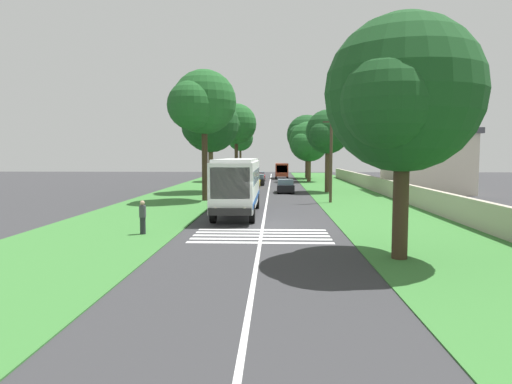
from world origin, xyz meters
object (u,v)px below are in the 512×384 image
roadside_building (425,161)px  pedestrian (143,217)px  roadside_tree_left_2 (235,125)px  roadside_tree_right_3 (305,136)px  roadside_tree_left_1 (202,104)px  roadside_tree_left_3 (209,126)px  utility_pole (331,157)px  trailing_car_1 (253,182)px  roadside_tree_left_0 (240,139)px  trailing_car_3 (259,177)px  roadside_tree_right_2 (308,142)px  roadside_tree_right_1 (327,133)px  trailing_minibus_0 (282,169)px  trailing_car_2 (258,180)px  coach_bus (238,183)px  trailing_car_0 (285,186)px  roadside_tree_right_0 (399,98)px

roadside_building → pedestrian: bearing=140.1°
roadside_tree_left_2 → pedestrian: (-46.66, 0.62, -7.48)m
roadside_tree_right_3 → roadside_tree_left_1: bearing=163.3°
roadside_tree_left_3 → utility_pole: roadside_tree_left_3 is taller
trailing_car_1 → roadside_tree_left_2: (13.64, 3.31, 7.72)m
roadside_tree_left_1 → roadside_tree_right_3: 39.53m
roadside_tree_left_0 → roadside_building: bearing=-149.6°
roadside_tree_left_1 → roadside_tree_left_2: size_ratio=0.97×
roadside_building → roadside_tree_left_2: bearing=48.2°
trailing_car_3 → roadside_tree_left_1: roadside_tree_left_1 is taller
roadside_tree_left_3 → roadside_building: bearing=-87.0°
roadside_tree_right_2 → roadside_building: 21.74m
roadside_tree_right_2 → utility_pole: 29.85m
roadside_tree_left_2 → utility_pole: bearing=-161.0°
roadside_tree_left_1 → pedestrian: roadside_tree_left_1 is taller
trailing_car_1 → roadside_tree_left_3: size_ratio=0.42×
trailing_car_1 → roadside_tree_left_0: (32.63, 3.97, 6.32)m
roadside_tree_left_2 → roadside_tree_right_1: 23.10m
roadside_tree_right_2 → roadside_building: size_ratio=0.95×
trailing_minibus_0 → roadside_tree_right_1: roadside_tree_right_1 is taller
roadside_tree_right_1 → roadside_building: (0.30, -10.47, -2.93)m
trailing_car_3 → trailing_car_2: bearing=-179.4°
pedestrian → roadside_tree_left_2: bearing=-0.8°
coach_bus → utility_pole: 10.61m
trailing_car_2 → roadside_tree_right_2: roadside_tree_right_2 is taller
trailing_car_1 → roadside_tree_left_3: roadside_tree_left_3 is taller
coach_bus → trailing_minibus_0: bearing=-4.4°
roadside_tree_left_3 → trailing_car_0: bearing=-88.4°
trailing_car_0 → roadside_tree_left_0: bearing=11.1°
trailing_car_2 → roadside_tree_left_3: (-12.45, 4.62, 6.37)m
coach_bus → trailing_car_2: bearing=-0.5°
pedestrian → coach_bus: bearing=-27.0°
roadside_tree_right_0 → roadside_building: size_ratio=0.99×
trailing_car_1 → roadside_tree_left_1: bearing=167.5°
utility_pole → roadside_building: size_ratio=0.78×
coach_bus → roadside_building: (18.92, -18.46, 1.20)m
trailing_car_2 → roadside_tree_right_2: size_ratio=0.49×
roadside_tree_right_2 → trailing_minibus_0: bearing=20.6°
roadside_tree_right_2 → roadside_tree_right_0: bearing=179.7°
roadside_tree_left_3 → roadside_tree_left_0: bearing=-0.3°
roadside_tree_left_3 → roadside_tree_right_2: size_ratio=1.15×
trailing_car_1 → roadside_tree_right_1: roadside_tree_right_1 is taller
trailing_minibus_0 → roadside_tree_right_3: 6.84m
roadside_tree_right_1 → pedestrian: 29.85m
trailing_car_0 → roadside_tree_left_2: 23.14m
trailing_car_3 → pedestrian: 47.36m
roadside_tree_left_0 → roadside_tree_right_2: roadside_tree_left_0 is taller
utility_pole → roadside_tree_right_1: bearing=-4.5°
roadside_tree_left_1 → roadside_tree_left_3: bearing=3.8°
roadside_tree_left_0 → utility_pole: bearing=-167.2°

